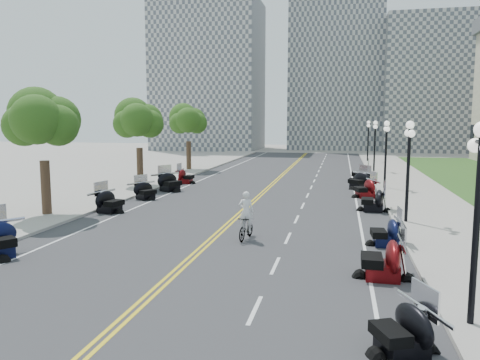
# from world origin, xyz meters

# --- Properties ---
(ground) EXTENTS (160.00, 160.00, 0.00)m
(ground) POSITION_xyz_m (0.00, 0.00, 0.00)
(ground) COLOR gray
(road) EXTENTS (16.00, 90.00, 0.01)m
(road) POSITION_xyz_m (0.00, 10.00, 0.00)
(road) COLOR #333335
(road) RESTS_ON ground
(centerline_yellow_a) EXTENTS (0.12, 90.00, 0.00)m
(centerline_yellow_a) POSITION_xyz_m (-0.12, 10.00, 0.01)
(centerline_yellow_a) COLOR yellow
(centerline_yellow_a) RESTS_ON road
(centerline_yellow_b) EXTENTS (0.12, 90.00, 0.00)m
(centerline_yellow_b) POSITION_xyz_m (0.12, 10.00, 0.01)
(centerline_yellow_b) COLOR yellow
(centerline_yellow_b) RESTS_ON road
(edge_line_north) EXTENTS (0.12, 90.00, 0.00)m
(edge_line_north) POSITION_xyz_m (6.40, 10.00, 0.01)
(edge_line_north) COLOR white
(edge_line_north) RESTS_ON road
(edge_line_south) EXTENTS (0.12, 90.00, 0.00)m
(edge_line_south) POSITION_xyz_m (-6.40, 10.00, 0.01)
(edge_line_south) COLOR white
(edge_line_south) RESTS_ON road
(lane_dash_4) EXTENTS (0.12, 2.00, 0.00)m
(lane_dash_4) POSITION_xyz_m (3.20, -8.00, 0.01)
(lane_dash_4) COLOR white
(lane_dash_4) RESTS_ON road
(lane_dash_5) EXTENTS (0.12, 2.00, 0.00)m
(lane_dash_5) POSITION_xyz_m (3.20, -4.00, 0.01)
(lane_dash_5) COLOR white
(lane_dash_5) RESTS_ON road
(lane_dash_6) EXTENTS (0.12, 2.00, 0.00)m
(lane_dash_6) POSITION_xyz_m (3.20, 0.00, 0.01)
(lane_dash_6) COLOR white
(lane_dash_6) RESTS_ON road
(lane_dash_7) EXTENTS (0.12, 2.00, 0.00)m
(lane_dash_7) POSITION_xyz_m (3.20, 4.00, 0.01)
(lane_dash_7) COLOR white
(lane_dash_7) RESTS_ON road
(lane_dash_8) EXTENTS (0.12, 2.00, 0.00)m
(lane_dash_8) POSITION_xyz_m (3.20, 8.00, 0.01)
(lane_dash_8) COLOR white
(lane_dash_8) RESTS_ON road
(lane_dash_9) EXTENTS (0.12, 2.00, 0.00)m
(lane_dash_9) POSITION_xyz_m (3.20, 12.00, 0.01)
(lane_dash_9) COLOR white
(lane_dash_9) RESTS_ON road
(lane_dash_10) EXTENTS (0.12, 2.00, 0.00)m
(lane_dash_10) POSITION_xyz_m (3.20, 16.00, 0.01)
(lane_dash_10) COLOR white
(lane_dash_10) RESTS_ON road
(lane_dash_11) EXTENTS (0.12, 2.00, 0.00)m
(lane_dash_11) POSITION_xyz_m (3.20, 20.00, 0.01)
(lane_dash_11) COLOR white
(lane_dash_11) RESTS_ON road
(lane_dash_12) EXTENTS (0.12, 2.00, 0.00)m
(lane_dash_12) POSITION_xyz_m (3.20, 24.00, 0.01)
(lane_dash_12) COLOR white
(lane_dash_12) RESTS_ON road
(lane_dash_13) EXTENTS (0.12, 2.00, 0.00)m
(lane_dash_13) POSITION_xyz_m (3.20, 28.00, 0.01)
(lane_dash_13) COLOR white
(lane_dash_13) RESTS_ON road
(lane_dash_14) EXTENTS (0.12, 2.00, 0.00)m
(lane_dash_14) POSITION_xyz_m (3.20, 32.00, 0.01)
(lane_dash_14) COLOR white
(lane_dash_14) RESTS_ON road
(lane_dash_15) EXTENTS (0.12, 2.00, 0.00)m
(lane_dash_15) POSITION_xyz_m (3.20, 36.00, 0.01)
(lane_dash_15) COLOR white
(lane_dash_15) RESTS_ON road
(lane_dash_16) EXTENTS (0.12, 2.00, 0.00)m
(lane_dash_16) POSITION_xyz_m (3.20, 40.00, 0.01)
(lane_dash_16) COLOR white
(lane_dash_16) RESTS_ON road
(lane_dash_17) EXTENTS (0.12, 2.00, 0.00)m
(lane_dash_17) POSITION_xyz_m (3.20, 44.00, 0.01)
(lane_dash_17) COLOR white
(lane_dash_17) RESTS_ON road
(lane_dash_18) EXTENTS (0.12, 2.00, 0.00)m
(lane_dash_18) POSITION_xyz_m (3.20, 48.00, 0.01)
(lane_dash_18) COLOR white
(lane_dash_18) RESTS_ON road
(lane_dash_19) EXTENTS (0.12, 2.00, 0.00)m
(lane_dash_19) POSITION_xyz_m (3.20, 52.00, 0.01)
(lane_dash_19) COLOR white
(lane_dash_19) RESTS_ON road
(sidewalk_north) EXTENTS (5.00, 90.00, 0.15)m
(sidewalk_north) POSITION_xyz_m (10.50, 10.00, 0.07)
(sidewalk_north) COLOR #9E9991
(sidewalk_north) RESTS_ON ground
(sidewalk_south) EXTENTS (5.00, 90.00, 0.15)m
(sidewalk_south) POSITION_xyz_m (-10.50, 10.00, 0.07)
(sidewalk_south) COLOR #9E9991
(sidewalk_south) RESTS_ON ground
(distant_block_a) EXTENTS (18.00, 14.00, 26.00)m
(distant_block_a) POSITION_xyz_m (-18.00, 62.00, 13.00)
(distant_block_a) COLOR gray
(distant_block_a) RESTS_ON ground
(distant_block_b) EXTENTS (16.00, 12.00, 30.00)m
(distant_block_b) POSITION_xyz_m (4.00, 68.00, 15.00)
(distant_block_b) COLOR gray
(distant_block_b) RESTS_ON ground
(distant_block_c) EXTENTS (20.00, 14.00, 22.00)m
(distant_block_c) POSITION_xyz_m (22.00, 65.00, 11.00)
(distant_block_c) COLOR gray
(distant_block_c) RESTS_ON ground
(street_lamp_1) EXTENTS (0.50, 1.20, 4.90)m
(street_lamp_1) POSITION_xyz_m (8.60, -8.00, 2.60)
(street_lamp_1) COLOR black
(street_lamp_1) RESTS_ON sidewalk_north
(street_lamp_2) EXTENTS (0.50, 1.20, 4.90)m
(street_lamp_2) POSITION_xyz_m (8.60, 4.00, 2.60)
(street_lamp_2) COLOR black
(street_lamp_2) RESTS_ON sidewalk_north
(street_lamp_3) EXTENTS (0.50, 1.20, 4.90)m
(street_lamp_3) POSITION_xyz_m (8.60, 16.00, 2.60)
(street_lamp_3) COLOR black
(street_lamp_3) RESTS_ON sidewalk_north
(street_lamp_4) EXTENTS (0.50, 1.20, 4.90)m
(street_lamp_4) POSITION_xyz_m (8.60, 28.00, 2.60)
(street_lamp_4) COLOR black
(street_lamp_4) RESTS_ON sidewalk_north
(street_lamp_5) EXTENTS (0.50, 1.20, 4.90)m
(street_lamp_5) POSITION_xyz_m (8.60, 40.00, 2.60)
(street_lamp_5) COLOR black
(street_lamp_5) RESTS_ON sidewalk_north
(tree_2) EXTENTS (4.80, 4.80, 9.20)m
(tree_2) POSITION_xyz_m (-10.00, 2.00, 4.75)
(tree_2) COLOR #235619
(tree_2) RESTS_ON sidewalk_south
(tree_3) EXTENTS (4.80, 4.80, 9.20)m
(tree_3) POSITION_xyz_m (-10.00, 14.00, 4.75)
(tree_3) COLOR #235619
(tree_3) RESTS_ON sidewalk_south
(tree_4) EXTENTS (4.80, 4.80, 9.20)m
(tree_4) POSITION_xyz_m (-10.00, 26.00, 4.75)
(tree_4) COLOR #235619
(tree_4) RESTS_ON sidewalk_south
(motorcycle_n_3) EXTENTS (2.37, 2.37, 1.26)m
(motorcycle_n_3) POSITION_xyz_m (6.79, -9.68, 0.63)
(motorcycle_n_3) COLOR black
(motorcycle_n_3) RESTS_ON road
(motorcycle_n_4) EXTENTS (2.14, 2.14, 1.48)m
(motorcycle_n_4) POSITION_xyz_m (6.78, -4.61, 0.74)
(motorcycle_n_4) COLOR #590A0C
(motorcycle_n_4) RESTS_ON road
(motorcycle_n_5) EXTENTS (1.95, 1.95, 1.28)m
(motorcycle_n_5) POSITION_xyz_m (7.26, -0.39, 0.64)
(motorcycle_n_5) COLOR black
(motorcycle_n_5) RESTS_ON road
(motorcycle_n_7) EXTENTS (2.21, 2.21, 1.45)m
(motorcycle_n_7) POSITION_xyz_m (7.24, 7.12, 0.72)
(motorcycle_n_7) COLOR black
(motorcycle_n_7) RESTS_ON road
(motorcycle_n_8) EXTENTS (2.55, 2.55, 1.41)m
(motorcycle_n_8) POSITION_xyz_m (7.00, 11.99, 0.70)
(motorcycle_n_8) COLOR #590A0C
(motorcycle_n_8) RESTS_ON road
(motorcycle_n_9) EXTENTS (2.91, 2.91, 1.44)m
(motorcycle_n_9) POSITION_xyz_m (6.77, 16.00, 0.72)
(motorcycle_n_9) COLOR black
(motorcycle_n_9) RESTS_ON road
(motorcycle_n_10) EXTENTS (2.34, 2.34, 1.56)m
(motorcycle_n_10) POSITION_xyz_m (7.01, 20.73, 0.78)
(motorcycle_n_10) COLOR black
(motorcycle_n_10) RESTS_ON road
(motorcycle_s_6) EXTENTS (2.37, 2.37, 1.40)m
(motorcycle_s_6) POSITION_xyz_m (-7.19, 3.65, 0.70)
(motorcycle_s_6) COLOR black
(motorcycle_s_6) RESTS_ON road
(motorcycle_s_7) EXTENTS (2.54, 2.54, 1.29)m
(motorcycle_s_7) POSITION_xyz_m (-7.03, 8.19, 0.64)
(motorcycle_s_7) COLOR black
(motorcycle_s_7) RESTS_ON road
(motorcycle_s_8) EXTENTS (2.99, 2.99, 1.52)m
(motorcycle_s_8) POSITION_xyz_m (-6.75, 11.90, 0.76)
(motorcycle_s_8) COLOR black
(motorcycle_s_8) RESTS_ON road
(motorcycle_s_9) EXTENTS (1.92, 1.92, 1.33)m
(motorcycle_s_9) POSITION_xyz_m (-7.02, 16.18, 0.67)
(motorcycle_s_9) COLOR #590A0C
(motorcycle_s_9) RESTS_ON road
(bicycle) EXTENTS (0.72, 1.79, 1.05)m
(bicycle) POSITION_xyz_m (1.46, -0.63, 0.52)
(bicycle) COLOR #A51414
(bicycle) RESTS_ON road
(cyclist_rider) EXTENTS (0.65, 0.42, 1.77)m
(cyclist_rider) POSITION_xyz_m (1.46, -0.63, 1.93)
(cyclist_rider) COLOR silver
(cyclist_rider) RESTS_ON bicycle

